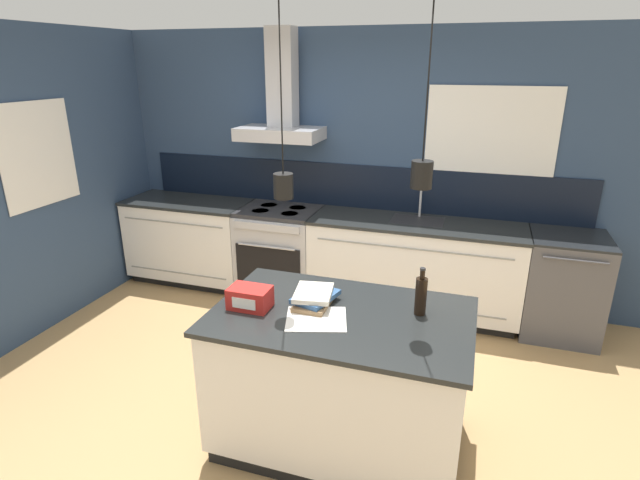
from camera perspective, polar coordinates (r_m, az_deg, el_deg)
ground_plane at (r=3.76m, az=-4.70°, el=-18.03°), size 16.00×16.00×0.00m
wall_back at (r=4.97m, az=3.43°, el=8.80°), size 5.60×2.34×2.60m
wall_left at (r=5.08m, az=-28.22°, el=6.16°), size 0.08×3.80×2.60m
counter_run_left at (r=5.59m, az=-14.47°, el=-0.04°), size 1.32×0.64×0.91m
counter_run_sink at (r=4.81m, az=10.65°, el=-3.04°), size 1.96×0.64×1.29m
oven_range at (r=5.13m, az=-4.59°, el=-1.35°), size 0.78×0.66×0.91m
dishwasher at (r=4.84m, az=25.98°, el=-4.70°), size 0.64×0.65×0.91m
kitchen_island at (r=3.18m, az=2.33°, el=-15.59°), size 1.51×0.95×0.91m
bottle_on_island at (r=2.94m, az=11.46°, el=-6.19°), size 0.07×0.07×0.29m
book_stack at (r=3.02m, az=-0.66°, el=-6.59°), size 0.27×0.33×0.09m
red_supply_box at (r=3.01m, az=-8.02°, el=-6.54°), size 0.24×0.17×0.13m
paper_pile at (r=2.88m, az=-0.43°, el=-9.02°), size 0.41×0.38×0.01m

